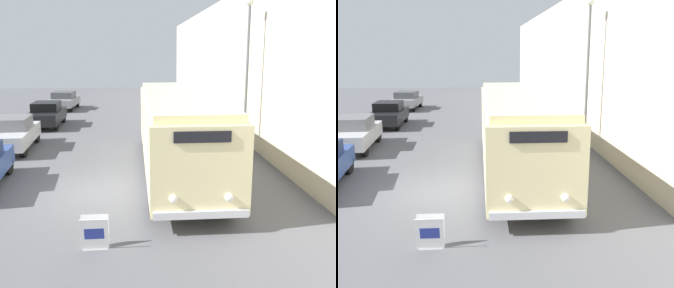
{
  "view_description": "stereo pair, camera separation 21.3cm",
  "coord_description": "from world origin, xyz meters",
  "views": [
    {
      "loc": [
        1.37,
        -12.66,
        4.59
      ],
      "look_at": [
        2.41,
        -0.67,
        1.77
      ],
      "focal_mm": 42.0,
      "sensor_mm": 36.0,
      "label": 1
    },
    {
      "loc": [
        1.58,
        -12.67,
        4.59
      ],
      "look_at": [
        2.41,
        -0.67,
        1.77
      ],
      "focal_mm": 42.0,
      "sensor_mm": 36.0,
      "label": 2
    }
  ],
  "objects": [
    {
      "name": "sign_board",
      "position": [
        0.37,
        -3.96,
        0.4
      ],
      "size": [
        0.66,
        0.31,
        0.82
      ],
      "color": "gray",
      "rests_on": "ground_plane"
    },
    {
      "name": "building_wall_right",
      "position": [
        7.22,
        10.0,
        3.92
      ],
      "size": [
        0.3,
        60.0,
        7.84
      ],
      "color": "beige",
      "rests_on": "ground_plane"
    },
    {
      "name": "vintage_bus",
      "position": [
        3.01,
        2.11,
        1.74
      ],
      "size": [
        2.58,
        11.27,
        3.08
      ],
      "color": "black",
      "rests_on": "ground_plane"
    },
    {
      "name": "streetlamp",
      "position": [
        6.33,
        4.44,
        4.41
      ],
      "size": [
        0.36,
        0.36,
        6.86
      ],
      "color": "#595E60",
      "rests_on": "ground_plane"
    },
    {
      "name": "parked_car_mid",
      "position": [
        -4.48,
        6.33,
        0.8
      ],
      "size": [
        2.09,
        4.5,
        1.57
      ],
      "rotation": [
        0.0,
        0.0,
        0.05
      ],
      "color": "black",
      "rests_on": "ground_plane"
    },
    {
      "name": "ground_plane",
      "position": [
        0.0,
        0.0,
        0.0
      ],
      "size": [
        80.0,
        80.0,
        0.0
      ],
      "primitive_type": "plane",
      "color": "#56565B"
    },
    {
      "name": "parked_car_distant",
      "position": [
        -4.36,
        20.0,
        0.76
      ],
      "size": [
        2.16,
        4.18,
        1.45
      ],
      "rotation": [
        0.0,
        0.0,
        -0.06
      ],
      "color": "black",
      "rests_on": "ground_plane"
    },
    {
      "name": "parked_car_far",
      "position": [
        -4.15,
        12.43,
        0.78
      ],
      "size": [
        1.92,
        4.33,
        1.53
      ],
      "rotation": [
        0.0,
        0.0,
        0.02
      ],
      "color": "black",
      "rests_on": "ground_plane"
    }
  ]
}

